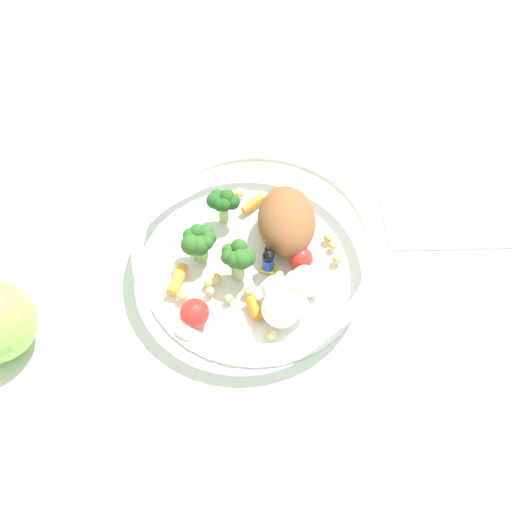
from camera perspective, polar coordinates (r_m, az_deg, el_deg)
ground_plane at (r=0.64m, az=0.93°, el=-0.69°), size 2.40×2.40×0.00m
food_container at (r=0.61m, az=0.46°, el=0.24°), size 0.25×0.25×0.06m
folded_napkin at (r=0.71m, az=17.55°, el=4.70°), size 0.16×0.14×0.01m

